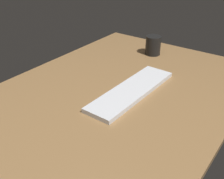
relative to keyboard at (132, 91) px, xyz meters
The scene contains 3 objects.
desk 14.83cm from the keyboard, 159.44° to the left, with size 140.00×84.00×2.00cm, color olive.
keyboard is the anchor object (origin of this frame).
coffee_mug 40.78cm from the keyboard, 17.55° to the left, with size 7.46×7.46×9.26cm, color black.
Camera 1 is at (-65.71, -53.41, 55.35)cm, focal length 45.18 mm.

